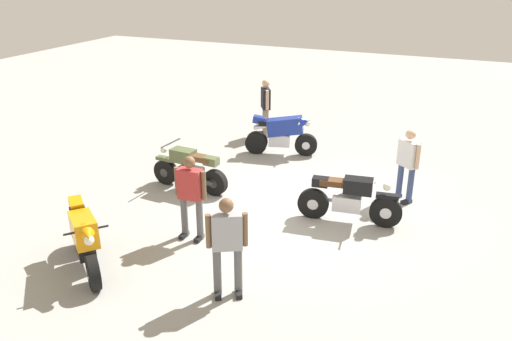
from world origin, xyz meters
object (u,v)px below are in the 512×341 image
object	(u,v)px
motorcycle_orange_sportbike	(84,238)
person_in_gray_shirt	(227,241)
person_in_red_shirt	(191,192)
motorcycle_black_cruiser	(349,198)
person_in_black_shirt	(266,104)
motorcycle_blue_sportbike	(282,133)
person_in_white_shirt	(408,161)
motorcycle_olive_vintage	(190,170)

from	to	relation	value
motorcycle_orange_sportbike	person_in_gray_shirt	bearing A→B (deg)	47.34
person_in_gray_shirt	person_in_red_shirt	bearing A→B (deg)	-162.76
motorcycle_black_cruiser	person_in_red_shirt	size ratio (longest dim) A/B	1.26
motorcycle_black_cruiser	person_in_black_shirt	size ratio (longest dim) A/B	1.23
person_in_gray_shirt	person_in_black_shirt	bearing A→B (deg)	169.02
motorcycle_blue_sportbike	person_in_red_shirt	world-z (taller)	person_in_red_shirt
person_in_red_shirt	person_in_white_shirt	distance (m)	4.77
motorcycle_orange_sportbike	motorcycle_black_cruiser	bearing A→B (deg)	83.75
motorcycle_orange_sportbike	person_in_gray_shirt	world-z (taller)	person_in_gray_shirt
motorcycle_blue_sportbike	person_in_gray_shirt	size ratio (longest dim) A/B	1.15
person_in_gray_shirt	motorcycle_orange_sportbike	bearing A→B (deg)	-112.57
person_in_red_shirt	person_in_gray_shirt	xyz separation A→B (m)	(1.35, 1.43, 0.01)
person_in_black_shirt	person_in_gray_shirt	size ratio (longest dim) A/B	1.01
person_in_red_shirt	person_in_white_shirt	bearing A→B (deg)	131.61
motorcycle_black_cruiser	person_in_gray_shirt	bearing A→B (deg)	-117.47
motorcycle_black_cruiser	person_in_white_shirt	xyz separation A→B (m)	(-1.49, 0.88, 0.41)
person_in_black_shirt	motorcycle_olive_vintage	bearing A→B (deg)	57.03
motorcycle_orange_sportbike	person_in_gray_shirt	xyz separation A→B (m)	(-0.30, 2.56, 0.36)
person_in_gray_shirt	person_in_white_shirt	world-z (taller)	person_in_gray_shirt
person_in_red_shirt	person_in_white_shirt	size ratio (longest dim) A/B	1.02
person_in_red_shirt	person_in_black_shirt	bearing A→B (deg)	-172.30
person_in_black_shirt	person_in_white_shirt	world-z (taller)	person_in_black_shirt
motorcycle_olive_vintage	person_in_black_shirt	bearing A→B (deg)	-86.92
person_in_black_shirt	person_in_red_shirt	bearing A→B (deg)	68.04
motorcycle_orange_sportbike	person_in_red_shirt	world-z (taller)	person_in_red_shirt
person_in_black_shirt	motorcycle_blue_sportbike	bearing A→B (deg)	96.02
motorcycle_olive_vintage	motorcycle_orange_sportbike	distance (m)	3.59
person_in_red_shirt	motorcycle_orange_sportbike	bearing A→B (deg)	-36.46
motorcycle_blue_sportbike	motorcycle_orange_sportbike	xyz separation A→B (m)	(6.59, -1.06, 0.00)
motorcycle_olive_vintage	motorcycle_black_cruiser	bearing A→B (deg)	-177.76
person_in_red_shirt	person_in_white_shirt	world-z (taller)	person_in_red_shirt
motorcycle_orange_sportbike	person_in_red_shirt	size ratio (longest dim) A/B	0.97
motorcycle_blue_sportbike	person_in_black_shirt	world-z (taller)	person_in_black_shirt
person_in_gray_shirt	person_in_white_shirt	bearing A→B (deg)	127.29
motorcycle_olive_vintage	person_in_black_shirt	world-z (taller)	person_in_black_shirt
motorcycle_blue_sportbike	motorcycle_orange_sportbike	distance (m)	6.68
motorcycle_orange_sportbike	person_in_gray_shirt	size ratio (longest dim) A/B	0.96
person_in_red_shirt	motorcycle_black_cruiser	bearing A→B (deg)	122.97
motorcycle_black_cruiser	person_in_black_shirt	xyz separation A→B (m)	(-4.44, -3.65, 0.45)
person_in_black_shirt	person_in_gray_shirt	distance (m)	8.00
motorcycle_black_cruiser	person_in_black_shirt	distance (m)	5.76
motorcycle_olive_vintage	person_in_red_shirt	world-z (taller)	person_in_red_shirt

